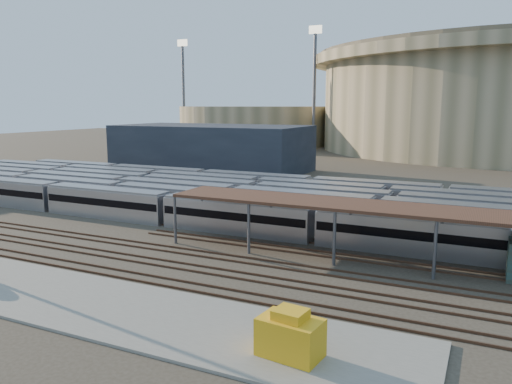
{
  "coord_description": "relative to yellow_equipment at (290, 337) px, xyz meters",
  "views": [
    {
      "loc": [
        21.34,
        -40.92,
        14.26
      ],
      "look_at": [
        -3.71,
        12.0,
        4.11
      ],
      "focal_mm": 35.0,
      "sensor_mm": 36.0,
      "label": 1
    }
  ],
  "objects": [
    {
      "name": "apron",
      "position": [
        -16.78,
        1.19,
        -1.21
      ],
      "size": [
        50.0,
        9.0,
        0.2
      ],
      "primitive_type": "cube",
      "color": "gray",
      "rests_on": "ground"
    },
    {
      "name": "inspection_shed",
      "position": [
        10.22,
        20.19,
        3.68
      ],
      "size": [
        60.3,
        6.0,
        5.3
      ],
      "color": "#525257",
      "rests_on": "ground"
    },
    {
      "name": "secondary_arena",
      "position": [
        -71.78,
        146.19,
        5.69
      ],
      "size": [
        56.0,
        56.0,
        14.0
      ],
      "primitive_type": "cylinder",
      "color": "tan",
      "rests_on": "ground"
    },
    {
      "name": "floodlight_1",
      "position": [
        -96.78,
        136.19,
        19.34
      ],
      "size": [
        4.0,
        1.0,
        38.4
      ],
      "color": "#525257",
      "rests_on": "ground"
    },
    {
      "name": "empty_tracks",
      "position": [
        -11.78,
        11.19,
        -1.22
      ],
      "size": [
        170.0,
        9.62,
        0.18
      ],
      "color": "#4C3323",
      "rests_on": "ground"
    },
    {
      "name": "stadium",
      "position": [
        13.22,
        156.19,
        15.16
      ],
      "size": [
        124.0,
        124.0,
        32.5
      ],
      "color": "tan",
      "rests_on": "ground"
    },
    {
      "name": "floodlight_0",
      "position": [
        -41.78,
        126.19,
        19.34
      ],
      "size": [
        4.0,
        1.0,
        38.4
      ],
      "color": "#525257",
      "rests_on": "ground"
    },
    {
      "name": "service_building",
      "position": [
        -46.78,
        71.19,
        3.69
      ],
      "size": [
        42.0,
        20.0,
        10.0
      ],
      "primitive_type": "cube",
      "color": "#1E232D",
      "rests_on": "ground"
    },
    {
      "name": "subway_trains",
      "position": [
        -16.72,
        34.69,
        0.49
      ],
      "size": [
        126.6,
        23.9,
        3.6
      ],
      "color": "#B0B0B5",
      "rests_on": "ground"
    },
    {
      "name": "yellow_equipment",
      "position": [
        0.0,
        0.0,
        0.0
      ],
      "size": [
        3.79,
        2.63,
        2.21
      ],
      "primitive_type": "cube",
      "rotation": [
        0.0,
        0.0,
        -0.12
      ],
      "color": "gold",
      "rests_on": "apron"
    },
    {
      "name": "floodlight_3",
      "position": [
        -21.78,
        176.19,
        19.34
      ],
      "size": [
        4.0,
        1.0,
        38.4
      ],
      "color": "#525257",
      "rests_on": "ground"
    },
    {
      "name": "ground",
      "position": [
        -11.78,
        16.19,
        -1.31
      ],
      "size": [
        420.0,
        420.0,
        0.0
      ],
      "primitive_type": "plane",
      "color": "#383026",
      "rests_on": "ground"
    }
  ]
}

